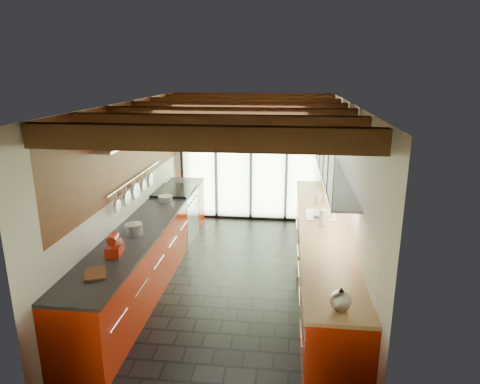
% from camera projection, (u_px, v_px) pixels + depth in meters
% --- Properties ---
extents(ground, '(5.50, 5.50, 0.00)m').
position_uv_depth(ground, '(234.00, 278.00, 6.47)').
color(ground, black).
rests_on(ground, ground).
extents(room_shell, '(5.50, 5.50, 5.50)m').
position_uv_depth(room_shell, '(234.00, 172.00, 6.02)').
color(room_shell, silver).
rests_on(room_shell, ground).
extents(ceiling_beams, '(3.14, 5.06, 4.90)m').
position_uv_depth(ceiling_beams, '(237.00, 112.00, 6.15)').
color(ceiling_beams, '#593316').
rests_on(ceiling_beams, ground).
extents(glass_door, '(2.95, 0.10, 2.90)m').
position_uv_depth(glass_door, '(251.00, 141.00, 8.59)').
color(glass_door, '#C6EAAD').
rests_on(glass_door, ground).
extents(left_counter, '(0.68, 5.00, 0.92)m').
position_uv_depth(left_counter, '(151.00, 246.00, 6.48)').
color(left_counter, '#AF2107').
rests_on(left_counter, ground).
extents(range_stove, '(0.66, 0.90, 0.97)m').
position_uv_depth(range_stove, '(176.00, 215.00, 7.87)').
color(range_stove, silver).
rests_on(range_stove, ground).
extents(right_counter, '(0.68, 5.00, 0.92)m').
position_uv_depth(right_counter, '(321.00, 254.00, 6.21)').
color(right_counter, '#AF2107').
rests_on(right_counter, ground).
extents(sink_assembly, '(0.45, 0.52, 0.43)m').
position_uv_depth(sink_assembly, '(322.00, 213.00, 6.45)').
color(sink_assembly, silver).
rests_on(sink_assembly, right_counter).
extents(upper_cabinets_right, '(0.34, 3.00, 3.00)m').
position_uv_depth(upper_cabinets_right, '(336.00, 157.00, 6.09)').
color(upper_cabinets_right, silver).
rests_on(upper_cabinets_right, ground).
extents(left_wall_fixtures, '(0.28, 2.60, 0.96)m').
position_uv_depth(left_wall_fixtures, '(137.00, 154.00, 6.30)').
color(left_wall_fixtures, silver).
rests_on(left_wall_fixtures, ground).
extents(stand_mixer, '(0.21, 0.31, 0.26)m').
position_uv_depth(stand_mixer, '(115.00, 246.00, 5.09)').
color(stand_mixer, '#B3200E').
rests_on(stand_mixer, left_counter).
extents(pot_large, '(0.30, 0.30, 0.15)m').
position_uv_depth(pot_large, '(134.00, 229.00, 5.71)').
color(pot_large, silver).
rests_on(pot_large, left_counter).
extents(pot_small, '(0.26, 0.26, 0.09)m').
position_uv_depth(pot_small, '(165.00, 199.00, 7.15)').
color(pot_small, silver).
rests_on(pot_small, left_counter).
extents(cutting_board, '(0.32, 0.37, 0.03)m').
position_uv_depth(cutting_board, '(95.00, 274.00, 4.59)').
color(cutting_board, brown).
rests_on(cutting_board, left_counter).
extents(kettle, '(0.24, 0.26, 0.23)m').
position_uv_depth(kettle, '(341.00, 299.00, 3.90)').
color(kettle, silver).
rests_on(kettle, right_counter).
extents(paper_towel, '(0.13, 0.13, 0.28)m').
position_uv_depth(paper_towel, '(323.00, 218.00, 6.02)').
color(paper_towel, white).
rests_on(paper_towel, right_counter).
extents(soap_bottle, '(0.11, 0.11, 0.21)m').
position_uv_depth(soap_bottle, '(318.00, 197.00, 7.04)').
color(soap_bottle, silver).
rests_on(soap_bottle, right_counter).
extents(bowl, '(0.25, 0.25, 0.06)m').
position_uv_depth(bowl, '(321.00, 215.00, 6.40)').
color(bowl, silver).
rests_on(bowl, right_counter).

